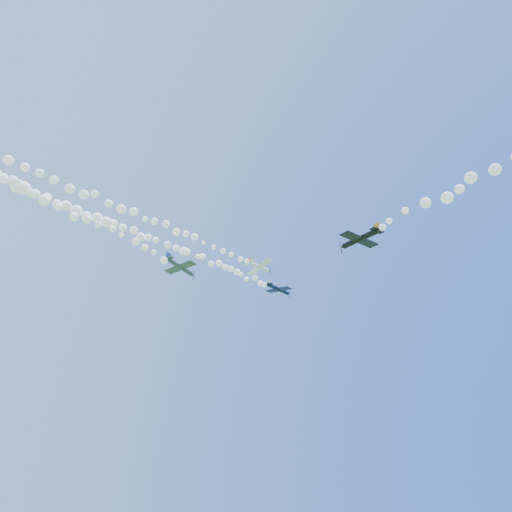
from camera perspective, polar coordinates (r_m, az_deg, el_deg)
plane_white at (r=99.05m, az=0.42°, el=-1.43°), size 7.02×7.31×2.14m
smoke_trail_white at (r=84.50m, az=-19.12°, el=6.74°), size 68.96×4.56×2.97m
plane_navy at (r=103.79m, az=3.02°, el=-4.44°), size 7.93×7.97×2.86m
smoke_trail_navy at (r=87.11m, az=-15.54°, el=2.86°), size 69.07×4.00×3.07m
plane_grey at (r=80.24m, az=-10.08°, el=-1.42°), size 7.28×7.75×2.91m
plane_black at (r=55.51m, az=13.65°, el=2.23°), size 6.59×6.38×1.70m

